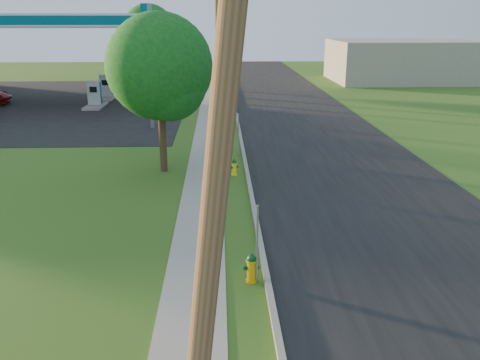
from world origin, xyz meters
The scene contains 20 objects.
road centered at (4.50, 10.00, 0.01)m, with size 8.00×120.00×0.02m, color black.
curb centered at (0.50, 10.00, 0.07)m, with size 0.15×120.00×0.15m, color gray.
sidewalk centered at (-1.25, 10.00, 0.01)m, with size 1.50×120.00×0.03m, color gray.
forecourt centered at (-16.00, 32.00, 0.01)m, with size 26.00×28.00×0.02m, color black.
utility_pole_near centered at (-0.60, -1.00, 4.80)m, with size 1.40×0.32×9.48m.
utility_pole_mid centered at (-0.60, 17.00, 4.95)m, with size 1.40×0.32×9.80m.
utility_pole_far centered at (-0.60, 35.00, 4.80)m, with size 1.40×0.32×9.50m.
sign_post_near centered at (0.25, 4.20, 1.00)m, with size 0.05×0.04×2.00m, color gray.
sign_post_mid centered at (0.25, 16.00, 1.00)m, with size 0.05×0.04×2.00m, color gray.
sign_post_far centered at (0.25, 28.20, 1.00)m, with size 0.05×0.04×2.00m, color gray.
gas_canopy centered at (-14.00, 32.00, 5.90)m, with size 18.18×9.18×6.40m.
fuel_pump_ne centered at (-9.50, 30.00, 0.72)m, with size 1.20×3.20×1.90m.
fuel_pump_se centered at (-9.50, 34.00, 0.72)m, with size 1.20×3.20×1.90m.
price_pylon centered at (-4.50, 22.50, 5.43)m, with size 0.34×2.04×6.85m.
distant_building centered at (18.00, 45.00, 2.00)m, with size 14.00×10.00×4.00m, color gray.
tree_verge centered at (-2.85, 13.72, 4.12)m, with size 4.22×4.22×6.40m.
tree_lot centered at (-6.98, 42.63, 4.79)m, with size 4.90×4.90×7.43m.
hydrant_near centered at (0.13, 4.25, 0.37)m, with size 0.39×0.34×0.75m.
hydrant_mid centered at (-0.03, 13.04, 0.33)m, with size 0.35×0.31×0.68m.
hydrant_far centered at (0.19, 27.61, 0.36)m, with size 0.37×0.34×0.73m.
Camera 1 is at (-0.60, -6.71, 6.10)m, focal length 38.00 mm.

